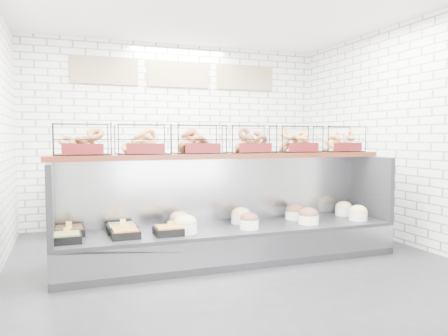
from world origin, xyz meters
name	(u,v)px	position (x,y,z in m)	size (l,w,h in m)	color
ground	(240,267)	(0.00, 0.00, 0.00)	(5.50, 5.50, 0.00)	black
room_shell	(222,88)	(0.00, 0.60, 2.06)	(5.02, 5.51, 3.01)	white
display_case	(229,232)	(0.00, 0.34, 0.33)	(4.00, 0.90, 1.20)	black
bagel_shelf	(224,143)	(0.00, 0.52, 1.39)	(4.10, 0.50, 0.40)	#481A0F
prep_counter	(184,198)	(0.00, 2.43, 0.47)	(4.00, 0.60, 1.20)	#93969B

